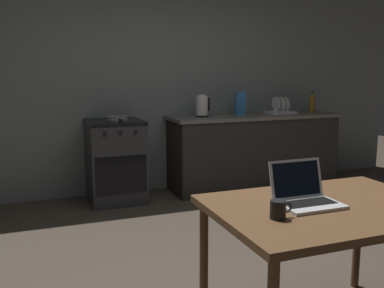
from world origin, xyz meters
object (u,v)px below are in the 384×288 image
laptop (306,196)px  bottle (312,102)px  electric_kettle (202,106)px  cereal_box (240,103)px  coffee_mug (278,209)px  dining_table (328,218)px  stove_oven (116,161)px  dish_rack (280,110)px  frying_pan (118,118)px

laptop → bottle: bottle is taller
electric_kettle → cereal_box: cereal_box is taller
coffee_mug → dining_table: bearing=14.2°
stove_oven → dish_rack: bearing=0.1°
dining_table → frying_pan: bearing=100.6°
laptop → coffee_mug: bearing=-164.6°
dining_table → frying_pan: 2.94m
frying_pan → coffee_mug: bearing=-86.6°
dish_rack → electric_kettle: bearing=180.0°
coffee_mug → laptop: bearing=29.1°
dining_table → bottle: 3.50m
dining_table → cereal_box: cereal_box is taller
laptop → frying_pan: bearing=84.9°
laptop → dining_table: bearing=-37.7°
laptop → bottle: size_ratio=1.14×
bottle → cereal_box: size_ratio=0.98×
electric_kettle → bottle: bearing=-1.9°
dining_table → bottle: bearing=55.4°
bottle → cereal_box: (-1.00, 0.07, 0.01)m
bottle → frying_pan: 2.52m
laptop → dish_rack: bearing=46.4°
bottle → stove_oven: bearing=178.9°
stove_oven → electric_kettle: electric_kettle is taller
electric_kettle → cereal_box: (0.52, 0.02, 0.02)m
dining_table → laptop: size_ratio=3.86×
bottle → frying_pan: (-2.52, 0.02, -0.11)m
electric_kettle → laptop: bearing=-101.3°
cereal_box → dish_rack: cereal_box is taller
stove_oven → coffee_mug: (0.21, -3.00, 0.34)m
frying_pan → cereal_box: bearing=1.9°
dining_table → frying_pan: frying_pan is taller
stove_oven → cereal_box: cereal_box is taller
laptop → bottle: (2.09, 2.81, 0.25)m
dining_table → frying_pan: size_ratio=3.02×
stove_oven → laptop: (0.46, -2.86, 0.34)m
electric_kettle → frying_pan: electric_kettle is taller
bottle → frying_pan: bottle is taller
laptop → frying_pan: (-0.43, 2.83, 0.14)m
dining_table → electric_kettle: (0.46, 2.91, 0.36)m
coffee_mug → dish_rack: 3.56m
coffee_mug → cereal_box: bearing=66.0°
dining_table → cereal_box: 3.11m
dining_table → coffee_mug: 0.40m
laptop → dish_rack: (1.65, 2.86, 0.16)m
dish_rack → bottle: bearing=-6.5°
electric_kettle → cereal_box: bearing=2.2°
dish_rack → dining_table: bearing=-117.8°
stove_oven → cereal_box: size_ratio=3.17×
bottle → frying_pan: size_ratio=0.69×
coffee_mug → cereal_box: cereal_box is taller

